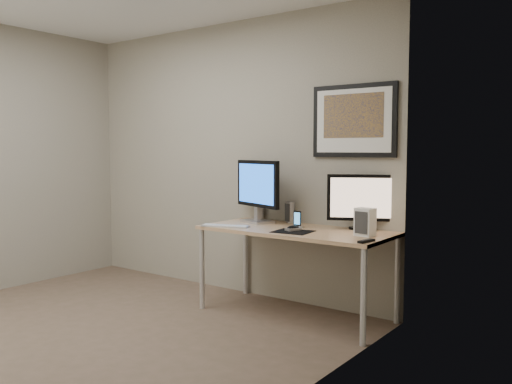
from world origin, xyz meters
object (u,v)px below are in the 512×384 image
desk (295,237)px  fan_unit (365,222)px  monitor_large (258,188)px  keyboard (225,226)px  monitor_tv (363,200)px  framed_art (354,121)px  speaker_right (290,212)px  phone_dock (297,219)px  speaker_left (260,210)px

desk → fan_unit: fan_unit is taller
monitor_large → keyboard: (-0.06, -0.38, -0.30)m
desk → monitor_large: (-0.48, 0.13, 0.37)m
monitor_tv → fan_unit: monitor_tv is taller
monitor_large → fan_unit: (1.10, -0.13, -0.20)m
framed_art → monitor_tv: (0.12, -0.06, -0.65)m
monitor_large → speaker_right: monitor_large is taller
monitor_large → phone_dock: size_ratio=4.06×
framed_art → phone_dock: (-0.37, -0.27, -0.82)m
monitor_large → framed_art: bearing=33.8°
monitor_large → desk: bearing=5.2°
speaker_left → speaker_right: (0.34, -0.01, 0.01)m
speaker_left → keyboard: speaker_left is taller
framed_art → fan_unit: 0.89m
speaker_right → speaker_left: bearing=-169.9°
monitor_tv → speaker_left: bearing=152.9°
fan_unit → phone_dock: bearing=-176.2°
monitor_large → phone_dock: (0.47, -0.07, -0.24)m
framed_art → fan_unit: size_ratio=3.52×
desk → monitor_large: monitor_large is taller
framed_art → keyboard: 1.39m
monitor_large → phone_dock: monitor_large is taller
desk → fan_unit: 0.64m
speaker_right → phone_dock: size_ratio=1.31×
speaker_right → keyboard: (-0.31, -0.54, -0.09)m
keyboard → fan_unit: 1.20m
speaker_right → phone_dock: speaker_right is taller
framed_art → monitor_tv: 0.66m
speaker_right → desk: bearing=-38.3°
fan_unit → keyboard: bearing=-159.2°
framed_art → monitor_large: size_ratio=1.28×
desk → speaker_right: size_ratio=8.43×
fan_unit → speaker_left: bearing=174.5°
speaker_right → phone_dock: 0.32m
framed_art → fan_unit: (0.27, -0.33, -0.79)m
monitor_tv → fan_unit: size_ratio=2.52×
monitor_large → fan_unit: bearing=13.7°
speaker_right → fan_unit: bearing=-6.1°
speaker_left → monitor_large: bearing=-41.0°
monitor_tv → keyboard: size_ratio=1.29×
framed_art → phone_dock: size_ratio=5.18×
framed_art → desk: bearing=-136.5°
monitor_tv → speaker_right: bearing=153.2°
desk → monitor_tv: 0.63m
speaker_left → speaker_right: 0.34m
phone_dock → fan_unit: 0.64m
monitor_tv → speaker_left: 1.06m
speaker_right → keyboard: size_ratio=0.46×
monitor_tv → phone_dock: 0.56m
monitor_large → speaker_left: (-0.10, 0.18, -0.22)m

